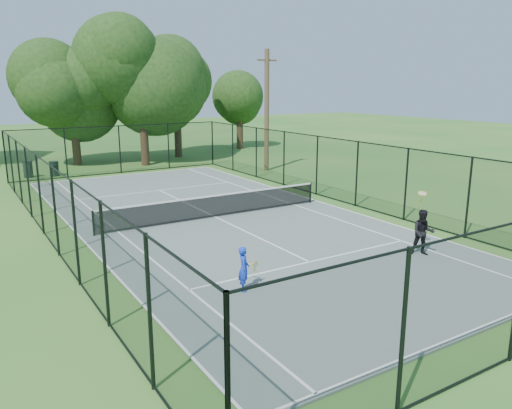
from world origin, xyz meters
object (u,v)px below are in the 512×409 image
tennis_net (215,205)px  trash_bin_right (54,169)px  trash_bin_left (28,169)px  player_blue (244,269)px  player_black (423,232)px  utility_pole (267,110)px

tennis_net → trash_bin_right: size_ratio=11.30×
tennis_net → trash_bin_right: bearing=105.0°
trash_bin_left → player_blue: size_ratio=0.83×
tennis_net → player_black: (3.53, -7.76, 0.24)m
trash_bin_right → utility_pole: 13.66m
tennis_net → player_blue: bearing=-111.6°
trash_bin_left → utility_pole: 15.01m
trash_bin_left → player_black: (8.76, -22.12, 0.30)m
trash_bin_left → utility_pole: (13.62, -5.36, 3.35)m
player_blue → trash_bin_right: bearing=92.5°
player_blue → tennis_net: bearing=68.4°
utility_pole → player_blue: utility_pole is taller
tennis_net → player_blue: player_blue is taller
tennis_net → trash_bin_left: 15.28m
trash_bin_left → utility_pole: utility_pole is taller
tennis_net → trash_bin_right: tennis_net is taller
player_blue → player_black: player_black is taller
player_blue → utility_pole: bearing=55.3°
utility_pole → tennis_net: bearing=-133.0°
tennis_net → trash_bin_right: 14.64m
trash_bin_left → trash_bin_right: size_ratio=1.15×
player_blue → player_black: (6.38, -0.56, 0.14)m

